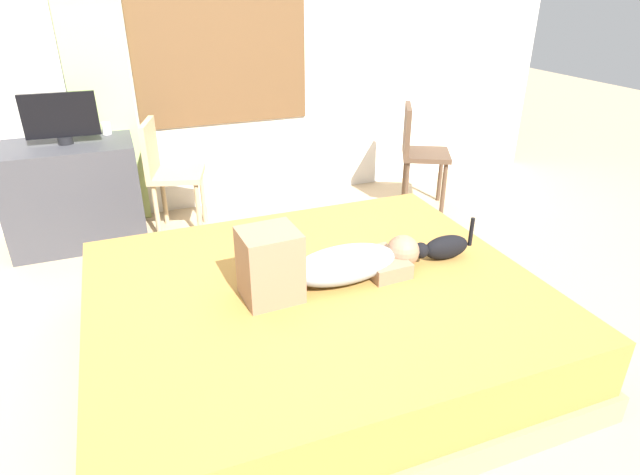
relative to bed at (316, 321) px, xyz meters
name	(u,v)px	position (x,y,z in m)	size (l,w,h in m)	color
ground_plane	(303,363)	(-0.09, -0.04, -0.21)	(16.00, 16.00, 0.00)	tan
back_wall_with_window	(198,26)	(-0.08, 2.29, 1.24)	(6.40, 0.14, 2.90)	silver
bed	(316,321)	(0.00, 0.00, 0.00)	(2.20, 1.86, 0.42)	#997A56
person_lying	(326,263)	(0.05, -0.01, 0.33)	(0.94, 0.31, 0.34)	#8C939E
cat	(443,247)	(0.73, 0.01, 0.28)	(0.36, 0.11, 0.21)	black
desk	(75,194)	(-1.15, 1.90, 0.16)	(0.90, 0.56, 0.74)	#38383D
tv_monitor	(61,118)	(-1.13, 1.90, 0.71)	(0.48, 0.10, 0.35)	black
cup	(106,128)	(-0.86, 2.06, 0.57)	(0.06, 0.06, 0.09)	white
chair_by_desk	(166,169)	(-0.49, 1.81, 0.30)	(0.47, 0.47, 0.86)	tan
chair_spare	(418,149)	(1.50, 1.58, 0.30)	(0.51, 0.51, 0.86)	#4C3828
curtain_left	(94,56)	(-0.85, 2.18, 1.07)	(0.44, 0.06, 2.56)	#ADCC75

